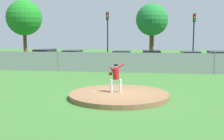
% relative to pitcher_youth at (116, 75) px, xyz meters
% --- Properties ---
extents(ground_plane, '(80.00, 80.00, 0.00)m').
position_rel_pitcher_youth_xyz_m(ground_plane, '(0.20, 5.83, -1.17)').
color(ground_plane, '#386B2D').
extents(asphalt_strip, '(44.00, 7.00, 0.01)m').
position_rel_pitcher_youth_xyz_m(asphalt_strip, '(0.20, 14.33, -1.17)').
color(asphalt_strip, '#2B2B2D').
rests_on(asphalt_strip, ground_plane).
extents(pitchers_mound, '(5.27, 5.27, 0.25)m').
position_rel_pitcher_youth_xyz_m(pitchers_mound, '(0.20, -0.17, -1.05)').
color(pitchers_mound, brown).
rests_on(pitchers_mound, ground_plane).
extents(pitcher_youth, '(0.83, 0.32, 1.56)m').
position_rel_pitcher_youth_xyz_m(pitcher_youth, '(0.00, 0.00, 0.00)').
color(pitcher_youth, silver).
rests_on(pitcher_youth, pitchers_mound).
extents(baseball, '(0.07, 0.07, 0.07)m').
position_rel_pitcher_youth_xyz_m(baseball, '(-1.17, -0.25, -0.89)').
color(baseball, white).
rests_on(baseball, pitchers_mound).
extents(chainlink_fence, '(33.64, 0.07, 1.84)m').
position_rel_pitcher_youth_xyz_m(chainlink_fence, '(0.20, 9.83, -0.30)').
color(chainlink_fence, gray).
rests_on(chainlink_fence, ground_plane).
extents(parked_car_white, '(1.97, 4.47, 1.68)m').
position_rel_pitcher_youth_xyz_m(parked_car_white, '(8.02, 14.04, -0.36)').
color(parked_car_white, silver).
rests_on(parked_car_white, ground_plane).
extents(parked_car_navy, '(1.95, 4.62, 1.73)m').
position_rel_pitcher_youth_xyz_m(parked_car_navy, '(-9.36, 13.97, -0.34)').
color(parked_car_navy, '#161E4C').
rests_on(parked_car_navy, ground_plane).
extents(parked_car_charcoal, '(2.00, 4.57, 1.63)m').
position_rel_pitcher_youth_xyz_m(parked_car_charcoal, '(5.43, 14.23, -0.39)').
color(parked_car_charcoal, '#232328').
rests_on(parked_car_charcoal, ground_plane).
extents(parked_car_teal, '(2.06, 4.24, 1.62)m').
position_rel_pitcher_youth_xyz_m(parked_car_teal, '(-1.33, 14.35, -0.40)').
color(parked_car_teal, '#146066').
rests_on(parked_car_teal, ground_plane).
extents(parked_car_slate, '(2.04, 4.15, 1.71)m').
position_rel_pitcher_youth_xyz_m(parked_car_slate, '(1.67, 14.05, -0.36)').
color(parked_car_slate, slate).
rests_on(parked_car_slate, ground_plane).
extents(parked_car_burgundy, '(1.88, 4.10, 1.63)m').
position_rel_pitcher_youth_xyz_m(parked_car_burgundy, '(-6.51, 14.43, -0.39)').
color(parked_car_burgundy, maroon).
rests_on(parked_car_burgundy, ground_plane).
extents(traffic_light_near, '(0.28, 0.46, 5.76)m').
position_rel_pitcher_youth_xyz_m(traffic_light_near, '(-3.43, 18.24, 2.70)').
color(traffic_light_near, black).
rests_on(traffic_light_near, ground_plane).
extents(traffic_light_far, '(0.28, 0.46, 5.53)m').
position_rel_pitcher_youth_xyz_m(traffic_light_far, '(6.23, 18.55, 2.56)').
color(traffic_light_far, black).
rests_on(traffic_light_far, ground_plane).
extents(tree_broad_right, '(4.80, 4.80, 7.86)m').
position_rel_pitcher_youth_xyz_m(tree_broad_right, '(-15.61, 22.81, 4.26)').
color(tree_broad_right, '#4C331E').
rests_on(tree_broad_right, ground_plane).
extents(tree_tall_centre, '(4.11, 4.11, 7.16)m').
position_rel_pitcher_youth_xyz_m(tree_tall_centre, '(1.54, 22.97, 3.88)').
color(tree_tall_centre, '#4C331E').
rests_on(tree_tall_centre, ground_plane).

